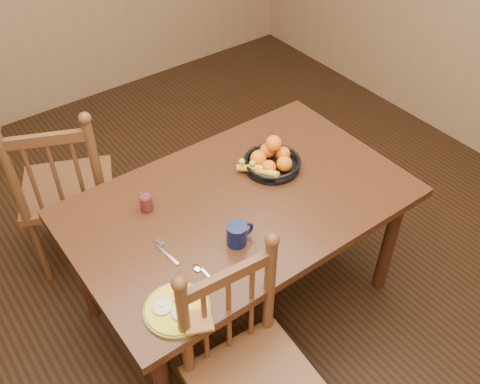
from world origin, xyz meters
TOP-DOWN VIEW (x-y plane):
  - room at (0.00, 0.00)m, footprint 4.52×5.02m
  - dining_table at (0.00, 0.00)m, footprint 1.60×1.00m
  - chair_far at (-0.57, 0.82)m, footprint 0.64×0.63m
  - chair_near at (-0.42, -0.63)m, footprint 0.50×0.48m
  - breakfast_plate at (-0.57, -0.37)m, footprint 0.26×0.30m
  - fork at (-0.45, -0.07)m, footprint 0.04×0.18m
  - spoon at (-0.39, -0.26)m, footprint 0.04×0.16m
  - coffee_mug at (-0.17, -0.21)m, footprint 0.13×0.09m
  - juice_glass at (-0.38, 0.21)m, footprint 0.06×0.06m
  - fruit_bowl at (0.27, 0.10)m, footprint 0.32×0.29m

SIDE VIEW (x-z plane):
  - chair_near at x=-0.42m, z-range -0.01..1.01m
  - chair_far at x=-0.57m, z-range -0.01..1.06m
  - dining_table at x=0.00m, z-range 0.29..1.04m
  - fork at x=-0.45m, z-range 0.75..0.76m
  - spoon at x=-0.39m, z-range 0.75..0.76m
  - breakfast_plate at x=-0.57m, z-range 0.74..0.78m
  - juice_glass at x=-0.38m, z-range 0.75..0.84m
  - fruit_bowl at x=0.27m, z-range 0.71..0.88m
  - coffee_mug at x=-0.17m, z-range 0.75..0.85m
  - room at x=0.00m, z-range -0.01..2.71m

